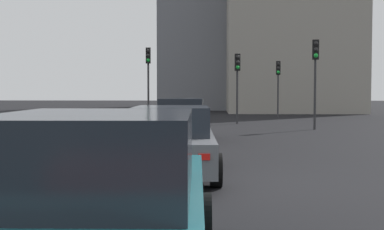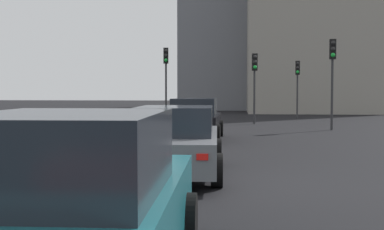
{
  "view_description": "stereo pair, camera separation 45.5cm",
  "coord_description": "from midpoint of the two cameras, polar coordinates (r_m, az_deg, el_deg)",
  "views": [
    {
      "loc": [
        -10.08,
        0.55,
        1.8
      ],
      "look_at": [
        -0.86,
        0.91,
        1.36
      ],
      "focal_mm": 48.38,
      "sensor_mm": 36.0,
      "label": 1
    },
    {
      "loc": [
        -10.05,
        0.09,
        1.8
      ],
      "look_at": [
        -0.86,
        0.91,
        1.36
      ],
      "focal_mm": 48.38,
      "sensor_mm": 36.0,
      "label": 2
    }
  ],
  "objects": [
    {
      "name": "building_facade_left",
      "position": [
        47.48,
        10.03,
        10.47
      ],
      "size": [
        15.29,
        10.59,
        16.42
      ],
      "primitive_type": "cube",
      "color": "gray",
      "rests_on": "ground_plane"
    },
    {
      "name": "car_black_right_lead",
      "position": [
        18.91,
        -1.83,
        -0.51
      ],
      "size": [
        4.2,
        2.01,
        1.5
      ],
      "rotation": [
        0.0,
        0.0,
        -0.01
      ],
      "color": "black",
      "rests_on": "ground_plane"
    },
    {
      "name": "ground_plane",
      "position": [
        10.25,
        4.02,
        -7.95
      ],
      "size": [
        160.0,
        160.0,
        0.2
      ],
      "primitive_type": "cube",
      "color": "black"
    },
    {
      "name": "traffic_light_near_right",
      "position": [
        24.12,
        12.93,
        5.38
      ],
      "size": [
        0.32,
        0.29,
        4.09
      ],
      "rotation": [
        0.0,
        0.0,
        3.08
      ],
      "color": "#2D2D30",
      "rests_on": "ground_plane"
    },
    {
      "name": "traffic_light_far_left",
      "position": [
        27.62,
        4.56,
        4.6
      ],
      "size": [
        0.33,
        0.3,
        3.74
      ],
      "rotation": [
        0.0,
        0.0,
        3.26
      ],
      "color": "#2D2D30",
      "rests_on": "ground_plane"
    },
    {
      "name": "car_grey_right_second",
      "position": [
        11.01,
        -3.39,
        -2.93
      ],
      "size": [
        4.81,
        2.1,
        1.46
      ],
      "rotation": [
        0.0,
        0.0,
        0.04
      ],
      "color": "slate",
      "rests_on": "ground_plane"
    },
    {
      "name": "car_teal_right_third",
      "position": [
        4.54,
        -12.93,
        -10.42
      ],
      "size": [
        4.71,
        2.04,
        1.62
      ],
      "rotation": [
        0.0,
        0.0,
        0.03
      ],
      "color": "#19606B",
      "rests_on": "ground_plane"
    },
    {
      "name": "building_facade_center",
      "position": [
        52.62,
        0.39,
        9.56
      ],
      "size": [
        13.19,
        6.88,
        16.09
      ],
      "primitive_type": "cube",
      "color": "slate",
      "rests_on": "ground_plane"
    },
    {
      "name": "traffic_light_near_left",
      "position": [
        34.09,
        9.1,
        4.17
      ],
      "size": [
        0.32,
        0.29,
        3.69
      ],
      "rotation": [
        0.0,
        0.0,
        3.08
      ],
      "color": "#2D2D30",
      "rests_on": "ground_plane"
    },
    {
      "name": "traffic_light_far_right",
      "position": [
        29.8,
        -5.29,
        5.12
      ],
      "size": [
        0.32,
        0.3,
        4.23
      ],
      "rotation": [
        0.0,
        0.0,
        3.25
      ],
      "color": "#2D2D30",
      "rests_on": "ground_plane"
    }
  ]
}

